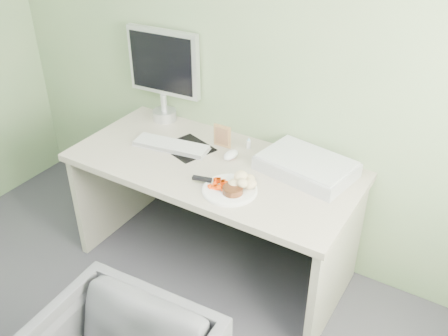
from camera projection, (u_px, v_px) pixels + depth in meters
The scene contains 14 objects.
wall_back at pixel (249, 34), 2.67m from camera, with size 3.50×3.50×0.00m, color gray.
desk at pixel (213, 191), 2.83m from camera, with size 1.60×0.75×0.73m.
plate at pixel (230, 190), 2.50m from camera, with size 0.28×0.28×0.01m, color white.
steak at pixel (233, 190), 2.46m from camera, with size 0.10×0.10×0.03m, color black.
potato_pile at pixel (241, 180), 2.50m from camera, with size 0.13×0.09×0.07m, color tan.
carrot_heap at pixel (219, 183), 2.50m from camera, with size 0.07×0.06×0.05m, color red.
steak_knife at pixel (210, 180), 2.54m from camera, with size 0.26×0.09×0.02m.
mousepad at pixel (188, 148), 2.87m from camera, with size 0.26×0.23×0.00m, color black.
keyboard at pixel (171, 145), 2.87m from camera, with size 0.44×0.13×0.02m, color white.
computer_mouse at pixel (231, 155), 2.77m from camera, with size 0.06×0.11×0.04m, color white.
photo_frame at pixel (222, 136), 2.86m from camera, with size 0.11×0.01×0.13m, color olive.
eyedrop_bottle at pixel (249, 143), 2.86m from camera, with size 0.02×0.02×0.07m.
scanner at pixel (306, 166), 2.63m from camera, with size 0.48×0.32×0.08m, color #A9AAB0.
monitor at pixel (164, 70), 3.03m from camera, with size 0.48×0.15×0.57m.
Camera 1 is at (1.26, -0.33, 2.16)m, focal length 40.00 mm.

